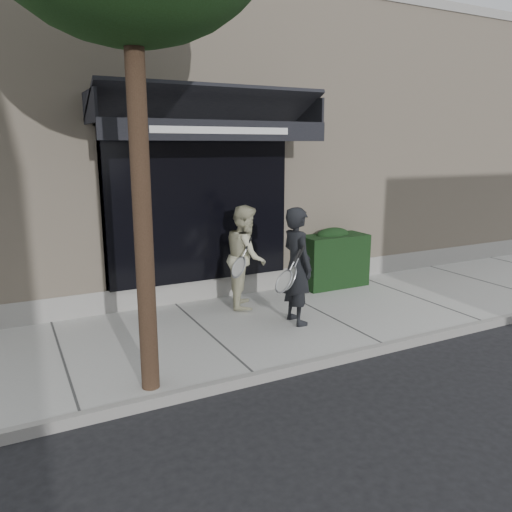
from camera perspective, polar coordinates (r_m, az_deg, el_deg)
ground at (r=8.36m, az=7.38°, el=-7.11°), size 80.00×80.00×0.00m
sidewalk at (r=8.34m, az=7.40°, el=-6.72°), size 20.00×3.00×0.12m
curb at (r=7.20m, az=14.48°, el=-10.12°), size 20.00×0.10×0.14m
building_facade at (r=12.27m, az=-5.74°, el=12.20°), size 14.30×8.04×5.64m
hedge at (r=9.77m, az=8.69°, el=-0.25°), size 1.30×0.70×1.14m
pedestrian_front at (r=7.55m, az=4.70°, el=-1.15°), size 0.73×0.80×1.79m
pedestrian_back at (r=8.34m, az=-1.17°, el=-0.04°), size 0.94×1.03×1.72m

